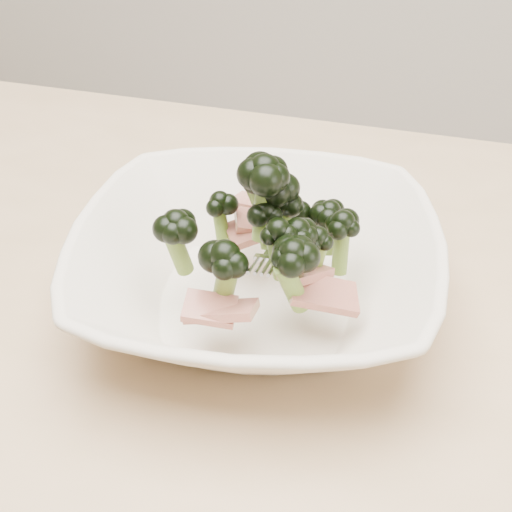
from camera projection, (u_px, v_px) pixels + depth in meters
The scene contains 2 objects.
dining_table at pixel (186, 382), 0.68m from camera, with size 1.20×0.80×0.75m.
broccoli_dish at pixel (257, 264), 0.59m from camera, with size 0.36×0.36×0.15m.
Camera 1 is at (0.20, -0.44, 1.14)m, focal length 50.00 mm.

